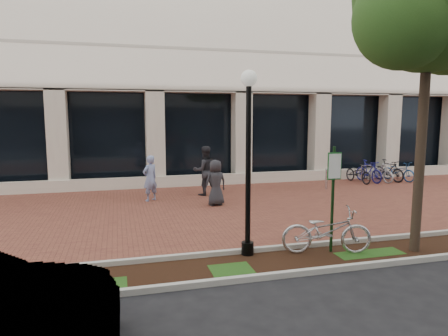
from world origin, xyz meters
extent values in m
plane|color=black|center=(0.00, 0.00, 0.00)|extent=(120.00, 120.00, 0.00)
cube|color=brown|center=(0.00, 0.00, 0.01)|extent=(40.00, 9.00, 0.01)
cube|color=black|center=(0.00, -5.25, 0.01)|extent=(40.00, 1.50, 0.01)
cube|color=beige|center=(0.00, -4.50, 0.06)|extent=(40.00, 0.12, 0.12)
cube|color=beige|center=(0.00, -6.00, 0.06)|extent=(40.00, 0.12, 0.12)
cube|color=black|center=(0.00, 5.60, 2.10)|extent=(40.00, 0.15, 4.20)
cube|color=beige|center=(0.00, 4.50, 0.25)|extent=(40.00, 0.25, 0.50)
cube|color=beige|center=(0.00, 4.90, 2.10)|extent=(0.80, 0.80, 4.20)
cube|color=#143716|center=(1.09, -4.92, 1.23)|extent=(0.05, 0.05, 2.46)
cube|color=#186223|center=(1.09, -4.95, 2.02)|extent=(0.34, 0.02, 0.62)
cube|color=white|center=(1.09, -4.96, 2.02)|extent=(0.30, 0.01, 0.56)
cylinder|color=black|center=(-0.84, -4.60, 0.15)|extent=(0.28, 0.28, 0.30)
cylinder|color=black|center=(-0.84, -4.60, 1.90)|extent=(0.12, 0.12, 3.80)
sphere|color=silver|center=(-0.84, -4.60, 3.94)|extent=(0.36, 0.36, 0.36)
cylinder|color=#403224|center=(3.02, -5.36, 2.04)|extent=(0.22, 0.22, 4.08)
sphere|color=#285219|center=(2.20, -5.60, 5.14)|extent=(2.12, 2.12, 2.12)
imported|color=silver|center=(0.93, -4.98, 0.54)|extent=(2.16, 1.22, 1.07)
imported|color=#8495C5|center=(-2.50, 1.82, 0.85)|extent=(0.74, 0.68, 1.70)
imported|color=#26262B|center=(-0.32, 2.34, 0.98)|extent=(1.03, 0.84, 1.96)
imported|color=#28292D|center=(-0.34, 0.47, 0.81)|extent=(0.88, 0.67, 1.62)
cylinder|color=#B7B8BC|center=(4.98, 2.23, 0.40)|extent=(0.11, 0.11, 0.81)
sphere|color=#B7B8BC|center=(4.98, 2.23, 0.86)|extent=(0.12, 0.12, 0.12)
imported|color=black|center=(7.28, 3.36, 0.47)|extent=(0.74, 1.83, 0.94)
imported|color=navy|center=(7.83, 3.36, 0.52)|extent=(0.69, 1.78, 1.04)
imported|color=#BBBBC0|center=(8.38, 3.36, 0.47)|extent=(0.92, 1.87, 0.94)
imported|color=black|center=(8.93, 3.36, 0.52)|extent=(0.86, 1.80, 1.04)
imported|color=navy|center=(9.48, 3.36, 0.47)|extent=(1.09, 1.89, 0.94)
cylinder|color=#B7B8BC|center=(8.38, 3.36, 0.40)|extent=(0.04, 0.04, 0.80)
camera|label=1|loc=(-3.62, -12.91, 3.16)|focal=32.00mm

